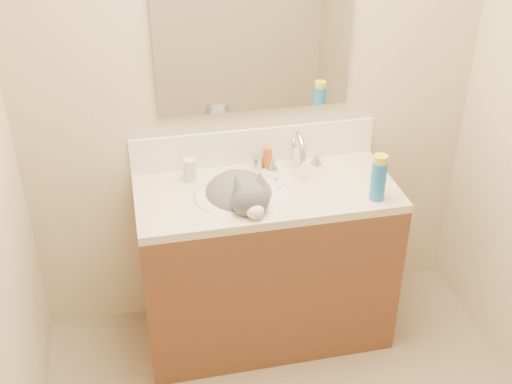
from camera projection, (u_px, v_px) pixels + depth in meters
name	position (u px, v px, depth m)	size (l,w,h in m)	color
room_shell	(346.00, 172.00, 1.80)	(2.24, 2.54, 2.52)	beige
vanity_cabinet	(266.00, 267.00, 3.17)	(1.20, 0.55, 0.82)	brown
counter_slab	(266.00, 193.00, 2.95)	(1.20, 0.55, 0.04)	beige
basin	(242.00, 208.00, 2.93)	(0.45, 0.36, 0.14)	silver
faucet	(297.00, 155.00, 3.04)	(0.28, 0.20, 0.21)	silver
cat	(241.00, 199.00, 2.90)	(0.40, 0.47, 0.34)	#535053
backsplash	(254.00, 146.00, 3.11)	(1.20, 0.02, 0.18)	white
mirror	(254.00, 26.00, 2.81)	(0.90, 0.02, 0.80)	white
pill_bottle	(189.00, 170.00, 2.98)	(0.06, 0.06, 0.11)	silver
pill_label	(190.00, 172.00, 2.98)	(0.06, 0.06, 0.04)	#D95224
silver_jar	(257.00, 163.00, 3.09)	(0.05, 0.05, 0.06)	#B7B7BC
amber_bottle	(267.00, 157.00, 3.09)	(0.04, 0.04, 0.11)	#C25416
toothbrush	(277.00, 180.00, 3.00)	(0.02, 0.15, 0.01)	silver
toothbrush_head	(277.00, 180.00, 3.00)	(0.01, 0.03, 0.01)	#5C91C4
spray_can	(378.00, 181.00, 2.82)	(0.07, 0.07, 0.18)	blue
spray_cap	(381.00, 159.00, 2.76)	(0.06, 0.06, 0.04)	yellow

